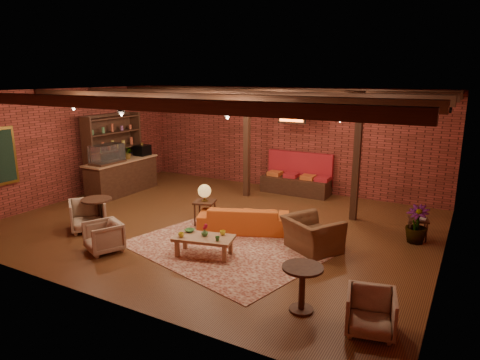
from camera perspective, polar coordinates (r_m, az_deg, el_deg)
The scene contains 28 objects.
floor at distance 10.58m, azimuth -2.98°, elevation -5.88°, with size 10.00×10.00×0.00m, color #3B1D0E.
ceiling at distance 9.97m, azimuth -3.21°, elevation 11.71°, with size 10.00×8.00×0.02m, color black.
wall_back at distance 13.65m, azimuth 5.96°, elevation 5.48°, with size 10.00×0.02×3.20m, color maroon.
wall_front at distance 7.20m, azimuth -20.38°, elevation -2.90°, with size 10.00×0.02×3.20m, color maroon.
wall_left at distance 13.47m, azimuth -21.43°, elevation 4.49°, with size 0.02×8.00×3.20m, color maroon.
wall_right at distance 8.64m, azimuth 26.20°, elevation -0.76°, with size 0.02×8.00×3.20m, color maroon.
ceiling_beams at distance 9.97m, azimuth -3.20°, elevation 11.02°, with size 9.80×6.40×0.22m, color black, non-canonical shape.
ceiling_pipe at distance 11.37m, azimuth 1.21°, elevation 10.22°, with size 0.12×0.12×9.60m, color black.
post_left at distance 12.66m, azimuth 0.92°, elevation 4.90°, with size 0.16×0.16×3.20m, color black.
post_right at distance 10.89m, azimuth 15.32°, elevation 2.94°, with size 0.16×0.16×3.20m, color black.
service_counter at distance 13.61m, azimuth -15.49°, elevation 1.60°, with size 0.80×2.50×1.60m, color black, non-canonical shape.
plant_counter at distance 13.60m, azimuth -14.71°, elevation 3.45°, with size 0.35×0.39×0.30m, color #337F33.
shelving_hutch at distance 13.89m, azimuth -16.49°, elevation 3.45°, with size 0.52×2.00×2.40m, color black, non-canonical shape.
banquette at distance 13.22m, azimuth 7.44°, elevation 0.31°, with size 2.10×0.70×1.00m, color #A91C24, non-canonical shape.
service_sign at distance 12.50m, azimuth 6.93°, elevation 8.15°, with size 0.86×0.06×0.30m, color #FF5B19.
ceiling_spotlights at distance 9.99m, azimuth -3.19°, elevation 9.76°, with size 6.40×4.40×0.28m, color black, non-canonical shape.
rug at distance 9.17m, azimuth -1.89°, elevation -9.00°, with size 3.83×2.93×0.01m, color maroon.
sofa at distance 10.01m, azimuth 0.51°, elevation -5.17°, with size 2.10×0.82×0.61m, color #C5541B.
coffee_table at distance 8.70m, azimuth -4.89°, elevation -7.79°, with size 1.30×0.86×0.66m.
side_table_lamp at distance 10.35m, azimuth -4.75°, elevation -1.89°, with size 0.60×0.60×1.01m.
round_table_left at distance 10.66m, azimuth -18.52°, elevation -3.62°, with size 0.71×0.71×0.74m.
armchair_a at distance 10.66m, azimuth -19.65°, elevation -4.25°, with size 0.78×0.73×0.81m, color beige.
armchair_b at distance 9.32m, azimuth -17.74°, elevation -7.05°, with size 0.68×0.63×0.70m, color beige.
armchair_right at distance 9.01m, azimuth 9.61°, elevation -6.44°, with size 1.08×0.70×0.94m, color brown.
side_table_book at distance 10.29m, azimuth 22.68°, elevation -4.98°, with size 0.51×0.51×0.49m.
round_table_right at distance 6.78m, azimuth 8.30°, elevation -13.24°, with size 0.63×0.63×0.74m.
armchair_far at distance 6.55m, azimuth 17.04°, elevation -16.26°, with size 0.67×0.63×0.69m, color beige.
plant_tall at distance 9.83m, azimuth 22.94°, elevation -0.82°, with size 1.41×1.41×2.53m, color #4C7F4C.
Camera 1 is at (5.34, -8.41, 3.56)m, focal length 32.00 mm.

